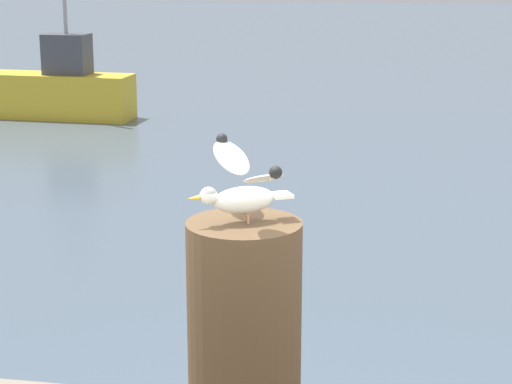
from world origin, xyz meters
The scene contains 3 objects.
mooring_post centered at (0.04, -0.43, 1.91)m, with size 0.43×0.43×0.93m, color #4C3823.
seagull centered at (0.04, -0.43, 2.51)m, with size 0.40×0.59×0.27m.
boat_yellow centered at (-7.13, 14.23, 0.57)m, with size 4.37×1.01×4.85m.
Camera 1 is at (0.64, -3.58, 3.32)m, focal length 64.69 mm.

